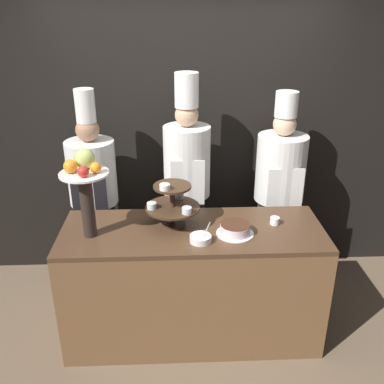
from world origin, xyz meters
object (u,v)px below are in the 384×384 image
(chef_center_right, at_px, (279,186))
(fruit_pedestal, at_px, (85,182))
(cup_white, at_px, (275,221))
(chef_center_left, at_px, (187,179))
(chef_left, at_px, (94,191))
(cake_round, at_px, (235,229))
(tiered_stand, at_px, (172,203))
(serving_bowl_near, at_px, (201,238))

(chef_center_right, bearing_deg, fruit_pedestal, -155.69)
(cup_white, xyz_separation_m, chef_center_left, (-0.63, 0.59, 0.10))
(fruit_pedestal, xyz_separation_m, chef_left, (-0.09, 0.68, -0.36))
(cup_white, bearing_deg, cake_round, -156.56)
(tiered_stand, distance_m, chef_left, 0.89)
(chef_center_left, bearing_deg, chef_left, -180.00)
(tiered_stand, xyz_separation_m, chef_center_right, (0.92, 0.57, -0.13))
(fruit_pedestal, distance_m, chef_left, 0.77)
(chef_center_left, relative_size, chef_center_right, 1.08)
(chef_left, height_order, chef_center_left, chef_center_left)
(serving_bowl_near, bearing_deg, cup_white, 22.17)
(cup_white, bearing_deg, chef_left, 157.51)
(tiered_stand, height_order, chef_left, chef_left)
(tiered_stand, xyz_separation_m, cake_round, (0.44, -0.16, -0.14))
(serving_bowl_near, bearing_deg, fruit_pedestal, 169.77)
(tiered_stand, bearing_deg, chef_left, 139.66)
(cup_white, bearing_deg, chef_center_right, 74.07)
(cup_white, relative_size, chef_left, 0.04)
(fruit_pedestal, relative_size, cup_white, 8.82)
(fruit_pedestal, height_order, chef_center_left, chef_center_left)
(tiered_stand, distance_m, chef_center_right, 1.09)
(cake_round, height_order, chef_left, chef_left)
(chef_center_left, height_order, chef_center_right, chef_center_left)
(tiered_stand, xyz_separation_m, fruit_pedestal, (-0.58, -0.11, 0.22))
(cup_white, distance_m, serving_bowl_near, 0.61)
(tiered_stand, bearing_deg, cup_white, -1.53)
(chef_center_right, bearing_deg, tiered_stand, -148.30)
(fruit_pedestal, xyz_separation_m, serving_bowl_near, (0.77, -0.14, -0.38))
(cup_white, relative_size, chef_center_left, 0.04)
(serving_bowl_near, distance_m, chef_center_right, 1.09)
(serving_bowl_near, bearing_deg, chef_left, 136.43)
(cake_round, height_order, serving_bowl_near, serving_bowl_near)
(serving_bowl_near, relative_size, chef_left, 0.08)
(fruit_pedestal, relative_size, chef_center_left, 0.32)
(fruit_pedestal, height_order, chef_left, chef_left)
(serving_bowl_near, bearing_deg, cake_round, 20.54)
(cake_round, height_order, cup_white, cake_round)
(cake_round, distance_m, chef_center_right, 0.87)
(cup_white, height_order, chef_center_left, chef_center_left)
(chef_center_left, bearing_deg, tiered_stand, -102.37)
(fruit_pedestal, distance_m, cup_white, 1.38)
(cake_round, relative_size, chef_center_right, 0.15)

